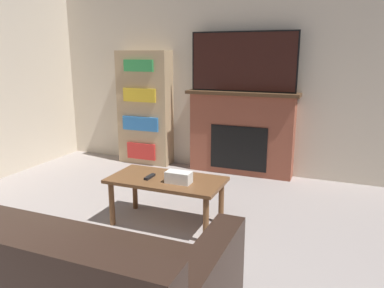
{
  "coord_description": "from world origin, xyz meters",
  "views": [
    {
      "loc": [
        1.28,
        -0.65,
        1.53
      ],
      "look_at": [
        -0.02,
        2.54,
        0.69
      ],
      "focal_mm": 35.0,
      "sensor_mm": 36.0,
      "label": 1
    }
  ],
  "objects_px": {
    "couch": "(25,282)",
    "bookshelf": "(145,108)",
    "fireplace": "(241,133)",
    "tv": "(243,62)",
    "coffee_table": "(166,185)"
  },
  "relations": [
    {
      "from": "couch",
      "to": "bookshelf",
      "type": "height_order",
      "value": "bookshelf"
    },
    {
      "from": "fireplace",
      "to": "bookshelf",
      "type": "bearing_deg",
      "value": -179.08
    },
    {
      "from": "tv",
      "to": "bookshelf",
      "type": "relative_size",
      "value": 0.84
    },
    {
      "from": "bookshelf",
      "to": "fireplace",
      "type": "bearing_deg",
      "value": 0.92
    },
    {
      "from": "couch",
      "to": "fireplace",
      "type": "bearing_deg",
      "value": 83.05
    },
    {
      "from": "fireplace",
      "to": "tv",
      "type": "distance_m",
      "value": 0.89
    },
    {
      "from": "couch",
      "to": "coffee_table",
      "type": "height_order",
      "value": "couch"
    },
    {
      "from": "tv",
      "to": "couch",
      "type": "height_order",
      "value": "tv"
    },
    {
      "from": "tv",
      "to": "couch",
      "type": "distance_m",
      "value": 3.41
    },
    {
      "from": "fireplace",
      "to": "bookshelf",
      "type": "distance_m",
      "value": 1.4
    },
    {
      "from": "couch",
      "to": "bookshelf",
      "type": "relative_size",
      "value": 1.43
    },
    {
      "from": "coffee_table",
      "to": "bookshelf",
      "type": "relative_size",
      "value": 0.66
    },
    {
      "from": "tv",
      "to": "coffee_table",
      "type": "distance_m",
      "value": 2.01
    },
    {
      "from": "fireplace",
      "to": "couch",
      "type": "xyz_separation_m",
      "value": [
        -0.39,
        -3.21,
        -0.26
      ]
    },
    {
      "from": "fireplace",
      "to": "tv",
      "type": "bearing_deg",
      "value": -90.0
    }
  ]
}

